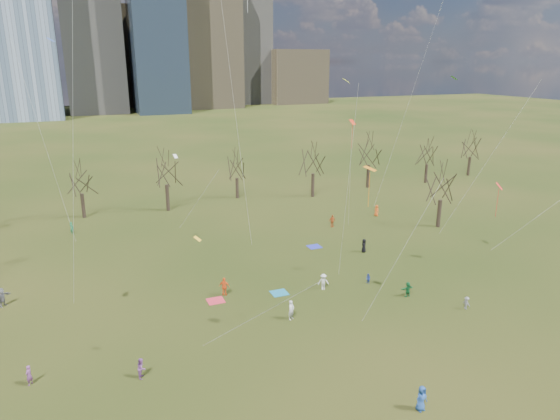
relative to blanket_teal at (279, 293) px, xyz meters
name	(u,v)px	position (x,y,z in m)	size (l,w,h in m)	color
ground	(332,324)	(2.01, -7.27, -0.01)	(500.00, 500.00, 0.00)	black
downtown_skyline	(103,21)	(-0.42, 203.38, 38.99)	(212.50, 78.00, 118.00)	slate
bare_tree_row	(216,171)	(1.93, 29.96, 6.10)	(113.04, 29.80, 9.50)	black
blanket_teal	(279,293)	(0.00, 0.00, 0.00)	(1.60, 1.50, 0.03)	teal
blanket_navy	(314,247)	(8.83, 10.22, 0.00)	(1.60, 1.50, 0.03)	#272FB8
blanket_crimson	(216,301)	(-6.24, 0.76, 0.00)	(1.60, 1.50, 0.03)	red
person_0	(421,398)	(2.06, -19.39, 0.87)	(0.86, 0.56, 1.76)	#234C99
person_1	(291,310)	(-0.98, -5.19, 0.88)	(0.65, 0.43, 1.79)	white
person_3	(466,303)	(14.65, -9.56, 0.60)	(0.79, 0.45, 1.22)	slate
person_4	(224,287)	(-5.10, 1.57, 0.91)	(1.09, 0.45, 1.85)	#FC5F1C
person_5	(408,289)	(11.22, -5.38, 0.74)	(1.40, 0.45, 1.51)	#176A32
person_6	(364,246)	(13.49, 6.35, 0.81)	(0.81, 0.53, 1.65)	black
person_7	(29,375)	(-21.73, -6.77, 0.75)	(0.56, 0.36, 1.52)	#834387
person_8	(368,279)	(9.24, -1.42, 0.52)	(0.52, 0.40, 1.07)	#253DA4
person_9	(323,282)	(4.38, -0.90, 0.82)	(1.07, 0.62, 1.66)	silver
person_10	(332,221)	(14.45, 16.18, 0.86)	(1.02, 0.43, 1.74)	#C14A1B
person_11	(2,297)	(-24.82, 7.21, 0.90)	(1.70, 0.54, 1.83)	slate
person_12	(376,211)	(22.89, 18.23, 0.83)	(0.82, 0.53, 1.68)	#EA581A
person_13	(72,228)	(-18.69, 26.69, 0.80)	(0.60, 0.39, 1.64)	#1A7746
person_14	(142,368)	(-14.30, -8.88, 0.76)	(0.75, 0.58, 1.54)	#8C4C99
kites_airborne	(337,145)	(6.71, 1.54, 14.03)	(63.43, 38.43, 31.29)	orange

